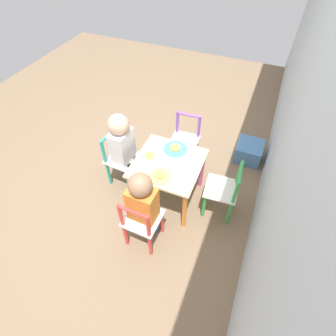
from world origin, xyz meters
name	(u,v)px	position (x,y,z in m)	size (l,w,h in m)	color
ground_plane	(168,196)	(0.00, 0.00, 0.00)	(6.00, 6.00, 0.00)	#7F664C
house_wall	(320,86)	(0.00, 0.79, 1.30)	(6.00, 0.06, 2.60)	#B2C1CC
kids_table	(168,168)	(0.00, 0.00, 0.38)	(0.53, 0.53, 0.45)	beige
chair_red	(142,222)	(0.48, -0.02, 0.27)	(0.27, 0.27, 0.54)	silver
chair_teal	(121,159)	(-0.04, -0.48, 0.27)	(0.28, 0.28, 0.54)	silver
chair_purple	(185,142)	(-0.48, -0.02, 0.27)	(0.27, 0.27, 0.54)	silver
chair_green	(224,191)	(-0.03, 0.48, 0.27)	(0.28, 0.28, 0.54)	silver
child_right	(144,202)	(0.42, -0.01, 0.45)	(0.22, 0.20, 0.74)	#4C608E
child_front	(124,145)	(-0.03, -0.42, 0.47)	(0.21, 0.23, 0.77)	#38383D
plate_right	(160,176)	(0.16, 0.00, 0.46)	(0.17, 0.17, 0.03)	#EADB66
plate_front	(150,156)	(0.00, -0.16, 0.46)	(0.19, 0.19, 0.03)	white
plate_left	(175,149)	(-0.16, 0.00, 0.46)	(0.20, 0.20, 0.03)	#4C9EE0
storage_bin	(249,151)	(-0.77, 0.58, 0.09)	(0.27, 0.26, 0.19)	#4C7FB7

